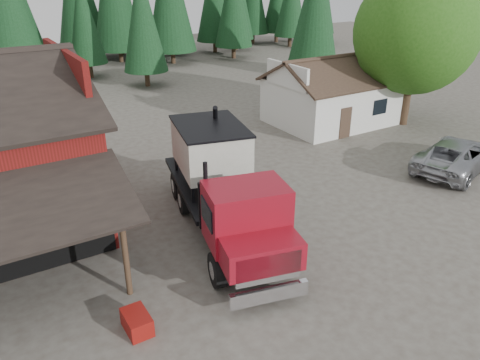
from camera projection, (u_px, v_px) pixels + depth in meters
ground at (299, 273)px, 16.90m from camera, size 120.00×120.00×0.00m
farmhouse at (332, 99)px, 32.44m from camera, size 8.60×6.42×4.65m
deciduous_tree at (416, 37)px, 30.23m from camera, size 8.00×8.00×10.20m
conifer_backdrop at (52, 70)px, 49.38m from camera, size 76.00×16.00×16.00m
near_pine_b at (142, 19)px, 40.49m from camera, size 3.96×3.96×10.40m
near_pine_c at (316, 2)px, 44.59m from camera, size 4.84×4.84×12.40m
near_pine_d at (7, 2)px, 38.20m from camera, size 5.28×5.28×13.40m
feed_truck at (223, 183)px, 18.69m from camera, size 5.13×10.81×4.72m
silver_car at (456, 155)px, 25.01m from camera, size 6.86×4.55×1.75m
equip_box at (137, 322)px, 14.14m from camera, size 0.70×1.10×0.60m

